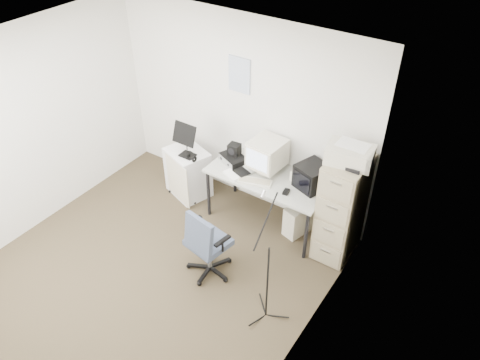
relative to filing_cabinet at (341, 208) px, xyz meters
The scene contains 23 objects.
floor 2.26m from the filing_cabinet, 136.87° to the right, with size 3.60×3.60×0.01m, color #332E21.
ceiling 2.85m from the filing_cabinet, 136.87° to the right, with size 3.60×3.60×0.01m, color white.
wall_back 1.72m from the filing_cabinet, 168.55° to the left, with size 3.60×0.02×2.50m, color silver.
wall_left 3.74m from the filing_cabinet, 156.35° to the right, with size 0.02×3.60×2.50m, color silver.
wall_right 1.61m from the filing_cabinet, 81.54° to the right, with size 0.02×3.60×2.50m, color silver.
wall_calendar 1.97m from the filing_cabinet, 169.10° to the left, with size 0.30×0.02×0.44m, color white.
filing_cabinet is the anchor object (origin of this frame).
printer 0.74m from the filing_cabinet, 90.00° to the right, with size 0.48×0.33×0.19m, color silver.
desk 0.99m from the filing_cabinet, behind, with size 1.50×0.70×0.73m, color gray.
crt_monitor 1.07m from the filing_cabinet, behind, with size 0.38×0.40×0.42m, color silver.
crt_tv 0.49m from the filing_cabinet, 169.99° to the left, with size 0.32×0.34×0.29m, color black.
desk_speaker 0.67m from the filing_cabinet, behind, with size 0.07×0.07×0.13m, color beige.
keyboard 1.05m from the filing_cabinet, 167.35° to the right, with size 0.41×0.14×0.02m, color silver.
mouse 0.65m from the filing_cabinet, 162.31° to the right, with size 0.06×0.11×0.03m, color black.
radio_receiver 1.48m from the filing_cabinet, behind, with size 0.33×0.23×0.09m, color black.
radio_speaker 1.51m from the filing_cabinet, behind, with size 0.14×0.13×0.14m, color black.
papers 1.30m from the filing_cabinet, behind, with size 0.23×0.32×0.02m, color white.
pc_tower 0.68m from the filing_cabinet, behind, with size 0.19×0.44×0.41m, color silver.
office_chair 1.55m from the filing_cabinet, 133.40° to the right, with size 0.54×0.54×0.93m, color #424E5B.
side_cart 2.19m from the filing_cabinet, behind, with size 0.55×0.44×0.68m, color white.
music_stand 2.12m from the filing_cabinet, behind, with size 0.33×0.18×0.49m, color black.
headphones 2.00m from the filing_cabinet, behind, with size 0.15×0.15×0.03m, color black.
mic_stand 1.30m from the filing_cabinet, 98.65° to the right, with size 0.02×0.02×1.29m, color black.
Camera 1 is at (2.87, -2.51, 4.09)m, focal length 35.00 mm.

